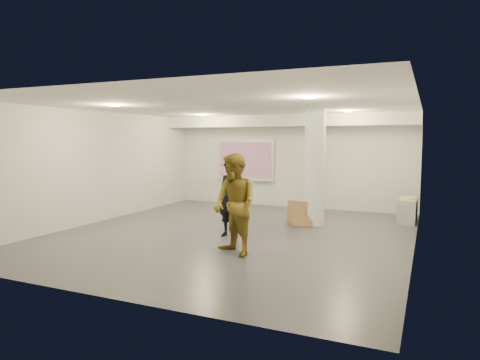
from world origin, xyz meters
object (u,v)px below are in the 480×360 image
at_px(column, 315,168).
at_px(projection_screen, 245,160).
at_px(credenza, 408,210).
at_px(woman, 230,199).
at_px(man, 235,204).

bearing_deg(column, projection_screen, 139.44).
height_order(credenza, woman, woman).
bearing_deg(man, projection_screen, 141.79).
xyz_separation_m(credenza, man, (-2.90, -4.93, 0.67)).
relative_size(column, projection_screen, 1.43).
bearing_deg(column, credenza, 33.15).
bearing_deg(woman, column, 67.09).
bearing_deg(projection_screen, woman, -70.68).
xyz_separation_m(column, man, (-0.68, -3.48, -0.51)).
bearing_deg(man, woman, 148.94).
xyz_separation_m(column, credenza, (2.22, 1.45, -1.18)).
height_order(column, projection_screen, column).
relative_size(column, credenza, 2.73).
bearing_deg(projection_screen, column, -40.56).
distance_m(projection_screen, woman, 5.11).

